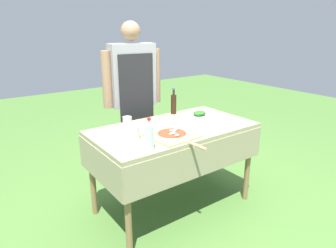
% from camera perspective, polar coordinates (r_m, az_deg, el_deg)
% --- Properties ---
extents(ground_plane, '(12.00, 12.00, 0.00)m').
position_cam_1_polar(ground_plane, '(3.03, 0.98, -15.24)').
color(ground_plane, '#517F38').
extents(prep_table, '(1.46, 0.80, 0.81)m').
position_cam_1_polar(prep_table, '(2.71, 1.05, -2.59)').
color(prep_table, gray).
rests_on(prep_table, ground).
extents(person_cook, '(0.64, 0.26, 1.72)m').
position_cam_1_polar(person_cook, '(3.21, -6.71, 6.31)').
color(person_cook, '#70604C').
rests_on(person_cook, ground).
extents(pizza_on_peel, '(0.38, 0.57, 0.05)m').
position_cam_1_polar(pizza_on_peel, '(2.44, 0.93, -2.12)').
color(pizza_on_peel, tan).
rests_on(pizza_on_peel, prep_table).
extents(oil_bottle, '(0.06, 0.06, 0.27)m').
position_cam_1_polar(oil_bottle, '(3.05, 1.08, 3.89)').
color(oil_bottle, black).
rests_on(oil_bottle, prep_table).
extents(water_bottle, '(0.06, 0.06, 0.25)m').
position_cam_1_polar(water_bottle, '(2.13, -3.58, -2.19)').
color(water_bottle, silver).
rests_on(water_bottle, prep_table).
extents(herb_container, '(0.17, 0.14, 0.05)m').
position_cam_1_polar(herb_container, '(3.01, 6.02, 1.97)').
color(herb_container, silver).
rests_on(herb_container, prep_table).
extents(mixing_tub, '(0.17, 0.17, 0.12)m').
position_cam_1_polar(mixing_tub, '(2.38, -7.45, -1.65)').
color(mixing_tub, silver).
rests_on(mixing_tub, prep_table).
extents(sauce_jar, '(0.08, 0.08, 0.10)m').
position_cam_1_polar(sauce_jar, '(2.67, -7.75, 0.23)').
color(sauce_jar, silver).
rests_on(sauce_jar, prep_table).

